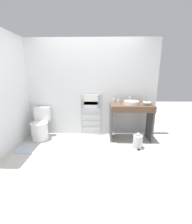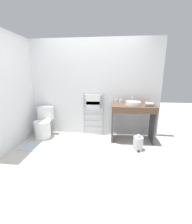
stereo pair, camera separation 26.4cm
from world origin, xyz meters
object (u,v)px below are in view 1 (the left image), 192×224
cup_near_edge (118,101)px  toilet (40,127)px  towel_radiator (91,105)px  sink_basin (131,103)px  hair_dryer (147,103)px  trash_bin (138,141)px  cup_near_wall (114,101)px

cup_near_edge → toilet: bearing=-174.2°
toilet → towel_radiator: towel_radiator is taller
sink_basin → hair_dryer: 0.35m
towel_radiator → cup_near_edge: size_ratio=11.53×
toilet → trash_bin: (2.25, -0.43, -0.15)m
cup_near_wall → hair_dryer: cup_near_wall is taller
towel_radiator → sink_basin: bearing=-15.5°
toilet → sink_basin: size_ratio=2.19×
towel_radiator → cup_near_wall: bearing=-6.7°
toilet → cup_near_edge: (1.88, 0.19, 0.61)m
toilet → cup_near_edge: 1.99m
hair_dryer → toilet: bearing=179.0°
cup_near_edge → trash_bin: (0.36, -0.62, -0.76)m
hair_dryer → trash_bin: hair_dryer is taller
towel_radiator → sink_basin: towel_radiator is taller
towel_radiator → hair_dryer: bearing=-14.1°
toilet → cup_near_edge: bearing=5.8°
toilet → sink_basin: sink_basin is taller
sink_basin → hair_dryer: bearing=-10.3°
hair_dryer → towel_radiator: bearing=165.9°
cup_near_wall → trash_bin: cup_near_wall is taller
hair_dryer → cup_near_edge: bearing=159.3°
towel_radiator → cup_near_wall: size_ratio=10.80×
sink_basin → cup_near_wall: (-0.38, 0.20, 0.01)m
toilet → cup_near_wall: bearing=7.0°
towel_radiator → cup_near_wall: (0.56, -0.07, 0.14)m
trash_bin → cup_near_edge: bearing=120.3°
toilet → hair_dryer: hair_dryer is taller
sink_basin → cup_near_edge: (-0.27, 0.17, 0.00)m
sink_basin → trash_bin: size_ratio=1.00×
towel_radiator → cup_near_edge: towel_radiator is taller
sink_basin → hair_dryer: (0.34, -0.06, -0.00)m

